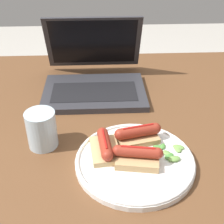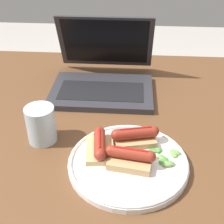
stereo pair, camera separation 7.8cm
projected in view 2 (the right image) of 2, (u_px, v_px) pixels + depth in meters
desk at (81, 138)px, 0.91m from camera, size 1.23×0.89×0.71m
laptop at (103, 76)px, 0.99m from camera, size 0.31×0.30×0.21m
plate at (128, 162)px, 0.70m from camera, size 0.27×0.27×0.02m
sausage_toast_left at (130, 158)px, 0.68m from camera, size 0.11×0.08×0.04m
sausage_toast_middle at (100, 146)px, 0.71m from camera, size 0.07×0.11×0.04m
sausage_toast_right at (135, 136)px, 0.74m from camera, size 0.11×0.08×0.04m
salad_pile at (167, 156)px, 0.70m from camera, size 0.08×0.07×0.01m
drinking_glass at (41, 124)px, 0.76m from camera, size 0.07×0.07×0.09m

